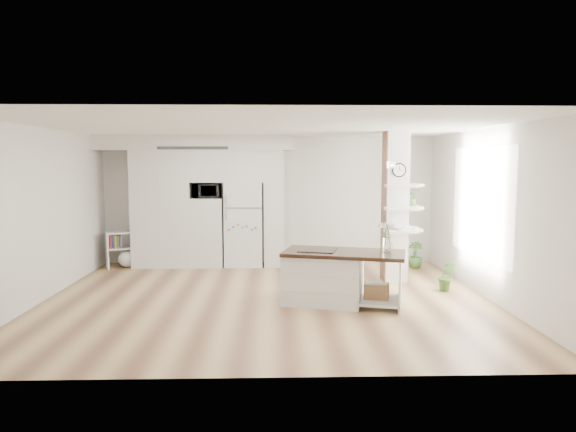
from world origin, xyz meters
name	(u,v)px	position (x,y,z in m)	size (l,w,h in m)	color
floor	(268,299)	(0.00, 0.00, 0.00)	(7.00, 6.00, 0.01)	tan
room	(267,182)	(0.00, 0.00, 1.86)	(7.04, 6.04, 2.72)	white
cabinet_wall	(199,194)	(-1.45, 2.67, 1.51)	(4.00, 0.71, 2.70)	white
refrigerator	(244,224)	(-0.53, 2.68, 0.88)	(0.78, 0.69, 1.75)	white
column	(401,207)	(2.38, 1.13, 1.35)	(0.69, 0.90, 2.70)	silver
window	(480,203)	(3.48, 0.30, 1.50)	(2.40, 2.40, 0.00)	white
pendant_light	(375,165)	(1.70, 0.15, 2.12)	(0.12, 0.12, 0.10)	white
kitchen_island	(331,276)	(0.97, -0.27, 0.43)	(1.97, 1.30, 1.38)	white
bookshelf	(124,252)	(-2.97, 2.51, 0.33)	(0.73, 0.59, 0.75)	white
floor_plant_a	(447,276)	(3.00, 0.40, 0.25)	(0.28, 0.22, 0.51)	#3E712D
floor_plant_b	(415,255)	(3.00, 2.33, 0.27)	(0.30, 0.30, 0.54)	#3E712D
microwave	(207,191)	(-1.27, 2.62, 1.57)	(0.54, 0.37, 0.30)	#2D2D2D
shelf_plant	(412,197)	(2.63, 1.30, 1.52)	(0.27, 0.23, 0.30)	#3E712D
decor_bowl	(399,228)	(2.30, 0.90, 1.00)	(0.22, 0.22, 0.05)	white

